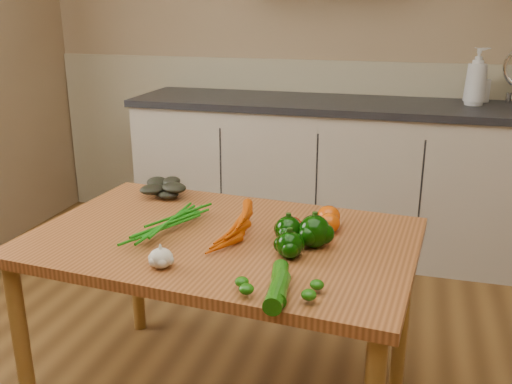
{
  "coord_description": "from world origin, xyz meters",
  "views": [
    {
      "loc": [
        0.41,
        -1.1,
        1.43
      ],
      "look_at": [
        -0.13,
        0.83,
        0.77
      ],
      "focal_mm": 40.0,
      "sensor_mm": 36.0,
      "label": 1
    }
  ],
  "objects_px": {
    "pepper_c": "(289,245)",
    "zucchini_b": "(277,292)",
    "soap_bottle_a": "(477,77)",
    "leafy_greens": "(161,186)",
    "table": "(222,256)",
    "tomato_b": "(329,216)",
    "pepper_a": "(288,230)",
    "carrot_bunch": "(215,227)",
    "tomato_c": "(329,223)",
    "garlic_bulb": "(161,258)",
    "tomato_a": "(292,225)",
    "zucchini_a": "(279,283)",
    "pepper_b": "(314,231)",
    "soap_bottle_b": "(479,85)"
  },
  "relations": [
    {
      "from": "carrot_bunch",
      "to": "tomato_b",
      "type": "relative_size",
      "value": 2.9
    },
    {
      "from": "soap_bottle_a",
      "to": "leafy_greens",
      "type": "distance_m",
      "value": 1.88
    },
    {
      "from": "pepper_b",
      "to": "pepper_c",
      "type": "relative_size",
      "value": 1.24
    },
    {
      "from": "soap_bottle_a",
      "to": "zucchini_b",
      "type": "bearing_deg",
      "value": 146.47
    },
    {
      "from": "pepper_c",
      "to": "zucchini_b",
      "type": "height_order",
      "value": "pepper_c"
    },
    {
      "from": "table",
      "to": "tomato_c",
      "type": "xyz_separation_m",
      "value": [
        0.34,
        0.12,
        0.11
      ]
    },
    {
      "from": "table",
      "to": "tomato_b",
      "type": "xyz_separation_m",
      "value": [
        0.33,
        0.18,
        0.11
      ]
    },
    {
      "from": "soap_bottle_a",
      "to": "tomato_a",
      "type": "distance_m",
      "value": 1.75
    },
    {
      "from": "leafy_greens",
      "to": "garlic_bulb",
      "type": "bearing_deg",
      "value": -65.3
    },
    {
      "from": "carrot_bunch",
      "to": "pepper_b",
      "type": "distance_m",
      "value": 0.34
    },
    {
      "from": "tomato_b",
      "to": "zucchini_b",
      "type": "bearing_deg",
      "value": -94.83
    },
    {
      "from": "table",
      "to": "pepper_b",
      "type": "relative_size",
      "value": 12.91
    },
    {
      "from": "tomato_a",
      "to": "tomato_c",
      "type": "height_order",
      "value": "tomato_c"
    },
    {
      "from": "garlic_bulb",
      "to": "tomato_c",
      "type": "xyz_separation_m",
      "value": [
        0.44,
        0.41,
        0.0
      ]
    },
    {
      "from": "table",
      "to": "carrot_bunch",
      "type": "distance_m",
      "value": 0.11
    },
    {
      "from": "garlic_bulb",
      "to": "pepper_c",
      "type": "height_order",
      "value": "pepper_c"
    },
    {
      "from": "zucchini_b",
      "to": "soap_bottle_a",
      "type": "bearing_deg",
      "value": 73.24
    },
    {
      "from": "soap_bottle_a",
      "to": "table",
      "type": "bearing_deg",
      "value": 134.75
    },
    {
      "from": "carrot_bunch",
      "to": "tomato_c",
      "type": "relative_size",
      "value": 3.18
    },
    {
      "from": "leafy_greens",
      "to": "zucchini_a",
      "type": "xyz_separation_m",
      "value": [
        0.65,
        -0.65,
        -0.02
      ]
    },
    {
      "from": "soap_bottle_b",
      "to": "zucchini_b",
      "type": "distance_m",
      "value": 2.28
    },
    {
      "from": "pepper_c",
      "to": "leafy_greens",
      "type": "bearing_deg",
      "value": 145.44
    },
    {
      "from": "garlic_bulb",
      "to": "pepper_b",
      "type": "relative_size",
      "value": 0.68
    },
    {
      "from": "tomato_a",
      "to": "zucchini_a",
      "type": "height_order",
      "value": "tomato_a"
    },
    {
      "from": "leafy_greens",
      "to": "tomato_a",
      "type": "height_order",
      "value": "leafy_greens"
    },
    {
      "from": "table",
      "to": "garlic_bulb",
      "type": "height_order",
      "value": "garlic_bulb"
    },
    {
      "from": "soap_bottle_a",
      "to": "garlic_bulb",
      "type": "distance_m",
      "value": 2.21
    },
    {
      "from": "garlic_bulb",
      "to": "zucchini_b",
      "type": "relative_size",
      "value": 0.43
    },
    {
      "from": "zucchini_b",
      "to": "tomato_a",
      "type": "bearing_deg",
      "value": 97.38
    },
    {
      "from": "garlic_bulb",
      "to": "soap_bottle_b",
      "type": "bearing_deg",
      "value": 63.56
    },
    {
      "from": "garlic_bulb",
      "to": "pepper_c",
      "type": "distance_m",
      "value": 0.39
    },
    {
      "from": "leafy_greens",
      "to": "pepper_c",
      "type": "distance_m",
      "value": 0.76
    },
    {
      "from": "carrot_bunch",
      "to": "garlic_bulb",
      "type": "bearing_deg",
      "value": -100.34
    },
    {
      "from": "pepper_c",
      "to": "tomato_b",
      "type": "distance_m",
      "value": 0.3
    },
    {
      "from": "table",
      "to": "pepper_b",
      "type": "distance_m",
      "value": 0.34
    },
    {
      "from": "pepper_c",
      "to": "zucchini_b",
      "type": "relative_size",
      "value": 0.5
    },
    {
      "from": "pepper_c",
      "to": "tomato_c",
      "type": "relative_size",
      "value": 1.12
    },
    {
      "from": "table",
      "to": "soap_bottle_a",
      "type": "distance_m",
      "value": 1.94
    },
    {
      "from": "pepper_a",
      "to": "carrot_bunch",
      "type": "bearing_deg",
      "value": -177.2
    },
    {
      "from": "leafy_greens",
      "to": "pepper_c",
      "type": "height_order",
      "value": "leafy_greens"
    },
    {
      "from": "table",
      "to": "leafy_greens",
      "type": "relative_size",
      "value": 7.35
    },
    {
      "from": "soap_bottle_b",
      "to": "garlic_bulb",
      "type": "height_order",
      "value": "soap_bottle_b"
    },
    {
      "from": "table",
      "to": "carrot_bunch",
      "type": "xyz_separation_m",
      "value": [
        -0.02,
        -0.01,
        0.11
      ]
    },
    {
      "from": "pepper_a",
      "to": "tomato_c",
      "type": "relative_size",
      "value": 1.2
    },
    {
      "from": "pepper_a",
      "to": "tomato_b",
      "type": "distance_m",
      "value": 0.21
    },
    {
      "from": "pepper_c",
      "to": "zucchini_a",
      "type": "xyz_separation_m",
      "value": [
        0.02,
        -0.22,
        -0.02
      ]
    },
    {
      "from": "tomato_c",
      "to": "zucchini_b",
      "type": "xyz_separation_m",
      "value": [
        -0.06,
        -0.51,
        -0.01
      ]
    },
    {
      "from": "soap_bottle_a",
      "to": "leafy_greens",
      "type": "xyz_separation_m",
      "value": [
        -1.27,
        -1.34,
        -0.32
      ]
    },
    {
      "from": "pepper_a",
      "to": "garlic_bulb",
      "type": "bearing_deg",
      "value": -138.66
    },
    {
      "from": "carrot_bunch",
      "to": "pepper_c",
      "type": "xyz_separation_m",
      "value": [
        0.28,
        -0.1,
        0.01
      ]
    }
  ]
}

